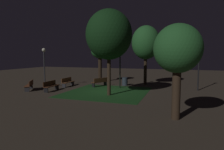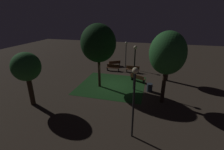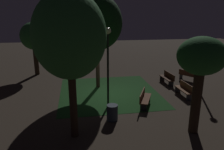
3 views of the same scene
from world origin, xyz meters
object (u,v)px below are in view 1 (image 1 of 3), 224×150
object	(u,v)px
tree_left_canopy	(100,53)
trash_bin	(125,81)
tree_near_wall	(146,43)
tree_lawn_side	(178,50)
lamp_post_plaza_west	(120,55)
lamp_post_near_wall	(44,60)
tree_back_left	(109,35)
bench_front_left	(30,85)
bench_front_right	(68,82)
bench_lawn_edge	(51,86)
lamp_post_plaza_east	(199,55)
bench_by_lamp	(100,82)

from	to	relation	value
tree_left_canopy	trash_bin	xyz separation A→B (m)	(1.77, 3.55, -3.05)
tree_near_wall	tree_lawn_side	world-z (taller)	tree_near_wall
tree_lawn_side	lamp_post_plaza_west	world-z (taller)	tree_lawn_side
lamp_post_near_wall	trash_bin	bearing A→B (deg)	118.23
tree_near_wall	tree_back_left	world-z (taller)	tree_back_left
bench_front_left	tree_left_canopy	xyz separation A→B (m)	(-7.36, 3.86, 2.98)
tree_left_canopy	trash_bin	bearing A→B (deg)	63.54
bench_front_right	trash_bin	xyz separation A→B (m)	(-2.51, 5.36, -0.06)
bench_front_left	bench_lawn_edge	bearing A→B (deg)	98.80
tree_near_wall	lamp_post_plaza_west	size ratio (longest dim) A/B	1.36
lamp_post_plaza_west	tree_near_wall	bearing A→B (deg)	145.43
tree_lawn_side	lamp_post_near_wall	distance (m)	13.78
lamp_post_plaza_east	lamp_post_plaza_west	bearing A→B (deg)	-82.76
lamp_post_plaza_east	bench_front_right	bearing A→B (deg)	-81.99
tree_lawn_side	tree_back_left	distance (m)	6.89
tree_lawn_side	lamp_post_plaza_east	size ratio (longest dim) A/B	0.99
lamp_post_plaza_west	tree_back_left	bearing A→B (deg)	3.20
tree_near_wall	tree_left_canopy	size ratio (longest dim) A/B	1.41
bench_front_right	trash_bin	world-z (taller)	bench_front_right
tree_lawn_side	lamp_post_near_wall	xyz separation A→B (m)	(-5.96, -12.41, -0.73)
lamp_post_near_wall	lamp_post_plaza_west	size ratio (longest dim) A/B	0.83
bench_front_right	lamp_post_plaza_east	xyz separation A→B (m)	(-1.74, 12.37, 2.70)
lamp_post_plaza_west	bench_by_lamp	bearing A→B (deg)	-94.72
bench_front_right	bench_front_left	world-z (taller)	same
bench_lawn_edge	tree_left_canopy	size ratio (longest dim) A/B	0.41
tree_lawn_side	trash_bin	world-z (taller)	tree_lawn_side
bench_lawn_edge	lamp_post_plaza_west	xyz separation A→B (m)	(-3.61, 5.32, 2.66)
bench_front_right	bench_lawn_edge	bearing A→B (deg)	0.00
bench_lawn_edge	tree_back_left	size ratio (longest dim) A/B	0.27
lamp_post_near_wall	lamp_post_plaza_west	distance (m)	7.42
lamp_post_plaza_west	tree_lawn_side	bearing A→B (deg)	33.22
tree_back_left	tree_near_wall	bearing A→B (deg)	164.94
tree_left_canopy	lamp_post_plaza_east	world-z (taller)	lamp_post_plaza_east
tree_near_wall	tree_back_left	bearing A→B (deg)	-15.06
tree_lawn_side	trash_bin	bearing A→B (deg)	-151.64
lamp_post_near_wall	tree_lawn_side	bearing A→B (deg)	64.33
bench_by_lamp	tree_near_wall	distance (m)	6.36
bench_lawn_edge	tree_near_wall	size ratio (longest dim) A/B	0.29
tree_left_canopy	lamp_post_plaza_west	size ratio (longest dim) A/B	0.96
tree_near_wall	tree_back_left	distance (m)	6.80
lamp_post_plaza_east	trash_bin	distance (m)	7.57
bench_front_left	bench_by_lamp	bearing A→B (deg)	128.35
bench_lawn_edge	lamp_post_plaza_east	xyz separation A→B (m)	(-4.51, 12.37, 2.70)
bench_front_right	bench_front_left	xyz separation A→B (m)	(3.09, -2.05, 0.00)
tree_back_left	trash_bin	distance (m)	6.88
bench_by_lamp	trash_bin	bearing A→B (deg)	123.80
bench_by_lamp	trash_bin	size ratio (longest dim) A/B	2.18
tree_near_wall	lamp_post_near_wall	bearing A→B (deg)	-60.99
tree_near_wall	lamp_post_near_wall	size ratio (longest dim) A/B	1.63
tree_lawn_side	lamp_post_plaza_west	distance (m)	9.71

